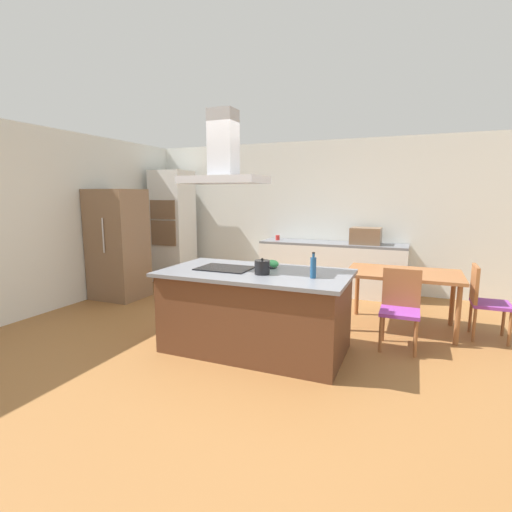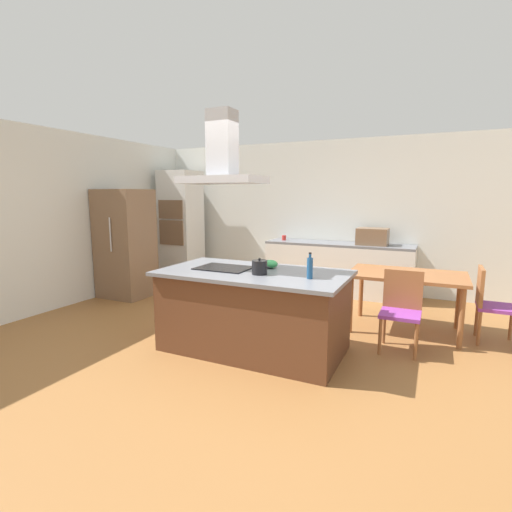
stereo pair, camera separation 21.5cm
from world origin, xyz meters
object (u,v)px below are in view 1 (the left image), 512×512
object	(u,v)px
wall_oven_stack	(173,226)
dining_table	(403,278)
chair_at_right_end	(483,297)
olive_oil_bottle	(313,267)
refrigerator	(118,244)
countertop_microwave	(366,236)
range_hood	(224,160)
coffee_mug_red	(278,238)
cooktop	(225,268)
mixing_bowl	(271,264)
chair_facing_island	(400,303)
tea_kettle	(262,267)

from	to	relation	value
wall_oven_stack	dining_table	xyz separation A→B (m)	(4.39, -1.26, -0.43)
wall_oven_stack	chair_at_right_end	distance (m)	5.49
olive_oil_bottle	refrigerator	distance (m)	3.87
chair_at_right_end	countertop_microwave	bearing A→B (deg)	136.50
olive_oil_bottle	range_hood	bearing A→B (deg)	174.37
coffee_mug_red	chair_at_right_end	bearing A→B (deg)	-25.26
wall_oven_stack	chair_at_right_end	bearing A→B (deg)	-13.38
cooktop	mixing_bowl	world-z (taller)	mixing_bowl
countertop_microwave	range_hood	world-z (taller)	range_hood
cooktop	olive_oil_bottle	world-z (taller)	olive_oil_bottle
olive_oil_bottle	mixing_bowl	world-z (taller)	olive_oil_bottle
mixing_bowl	wall_oven_stack	distance (m)	3.85
dining_table	refrigerator	bearing A→B (deg)	-177.28
mixing_bowl	chair_at_right_end	distance (m)	2.61
countertop_microwave	coffee_mug_red	bearing A→B (deg)	-179.79
chair_facing_island	wall_oven_stack	bearing A→B (deg)	156.30
countertop_microwave	chair_facing_island	xyz separation A→B (m)	(0.66, -2.16, -0.53)
cooktop	wall_oven_stack	size ratio (longest dim) A/B	0.27
wall_oven_stack	olive_oil_bottle	bearing A→B (deg)	-37.57
dining_table	mixing_bowl	bearing A→B (deg)	-140.68
olive_oil_bottle	chair_at_right_end	world-z (taller)	olive_oil_bottle
cooktop	chair_facing_island	size ratio (longest dim) A/B	0.67
chair_facing_island	countertop_microwave	bearing A→B (deg)	107.00
refrigerator	mixing_bowl	bearing A→B (deg)	-16.80
mixing_bowl	refrigerator	size ratio (longest dim) A/B	0.09
olive_oil_bottle	cooktop	bearing A→B (deg)	174.37
cooktop	chair_at_right_end	world-z (taller)	cooktop
olive_oil_bottle	wall_oven_stack	bearing A→B (deg)	142.43
olive_oil_bottle	wall_oven_stack	size ratio (longest dim) A/B	0.12
mixing_bowl	chair_facing_island	size ratio (longest dim) A/B	0.19
olive_oil_bottle	countertop_microwave	bearing A→B (deg)	86.99
tea_kettle	countertop_microwave	distance (m)	3.08
refrigerator	chair_at_right_end	xyz separation A→B (m)	(5.39, 0.21, -0.40)
countertop_microwave	chair_at_right_end	bearing A→B (deg)	-43.50
range_hood	chair_facing_island	bearing A→B (deg)	21.09
mixing_bowl	range_hood	world-z (taller)	range_hood
chair_at_right_end	olive_oil_bottle	bearing A→B (deg)	-139.36
mixing_bowl	range_hood	distance (m)	1.27
olive_oil_bottle	dining_table	size ratio (longest dim) A/B	0.19
olive_oil_bottle	coffee_mug_red	size ratio (longest dim) A/B	2.94
cooktop	wall_oven_stack	xyz separation A→B (m)	(-2.53, 2.65, 0.20)
countertop_microwave	cooktop	bearing A→B (deg)	-112.67
cooktop	countertop_microwave	xyz separation A→B (m)	(1.20, 2.88, 0.13)
refrigerator	range_hood	distance (m)	3.10
countertop_microwave	tea_kettle	bearing A→B (deg)	-103.11
coffee_mug_red	tea_kettle	bearing A→B (deg)	-73.56
wall_oven_stack	range_hood	world-z (taller)	range_hood
range_hood	olive_oil_bottle	bearing A→B (deg)	-5.63
olive_oil_bottle	chair_facing_island	xyz separation A→B (m)	(0.82, 0.82, -0.50)
tea_kettle	wall_oven_stack	xyz separation A→B (m)	(-3.03, 2.77, 0.13)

